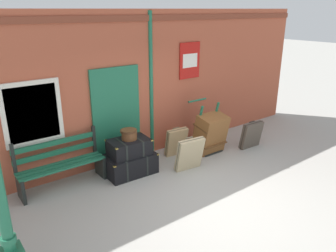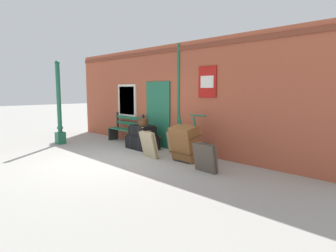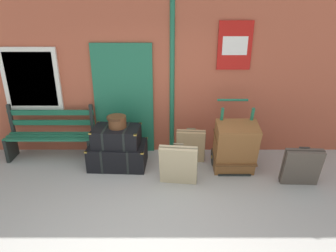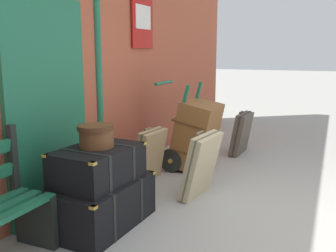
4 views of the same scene
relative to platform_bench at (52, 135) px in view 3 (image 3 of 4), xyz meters
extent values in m
plane|color=#A3A099|center=(1.88, -2.16, -0.44)|extent=(60.00, 60.00, 0.00)
cube|color=#AD5138|center=(1.88, 0.44, 1.16)|extent=(10.40, 0.30, 3.20)
cube|color=#1E6647|center=(1.36, 0.27, 0.61)|extent=(1.10, 0.05, 2.10)
cube|color=#123D2A|center=(1.36, 0.25, 0.61)|extent=(0.06, 0.02, 2.10)
cube|color=silver|center=(-0.31, 0.27, 1.01)|extent=(1.04, 0.06, 1.16)
cube|color=silver|center=(-0.31, 0.25, 1.01)|extent=(0.88, 0.02, 1.00)
cylinder|color=#1E6647|center=(2.27, 0.29, 1.16)|extent=(0.09, 0.09, 3.14)
cube|color=#B7140F|center=(3.36, 0.27, 1.61)|extent=(0.60, 0.02, 0.84)
cube|color=white|center=(3.36, 0.25, 1.61)|extent=(0.44, 0.01, 0.32)
cube|color=#1E6647|center=(0.00, -0.20, 0.01)|extent=(1.60, 0.09, 0.04)
cube|color=#1E6647|center=(0.00, -0.06, 0.01)|extent=(1.60, 0.09, 0.04)
cube|color=#1E6647|center=(0.00, 0.08, 0.01)|extent=(1.60, 0.09, 0.04)
cube|color=#1E6647|center=(0.00, 0.14, 0.21)|extent=(1.60, 0.05, 0.10)
cube|color=#1E6647|center=(0.00, 0.14, 0.41)|extent=(1.60, 0.05, 0.10)
cube|color=black|center=(-0.76, -0.06, -0.22)|extent=(0.06, 0.40, 0.45)
cube|color=black|center=(-0.76, 0.14, 0.29)|extent=(0.06, 0.06, 0.56)
cube|color=black|center=(0.76, -0.06, -0.22)|extent=(0.06, 0.40, 0.45)
cube|color=black|center=(0.76, 0.14, 0.29)|extent=(0.06, 0.06, 0.56)
cube|color=black|center=(1.29, -0.33, -0.23)|extent=(1.03, 0.68, 0.42)
cube|color=black|center=(1.07, -0.32, -0.23)|extent=(0.07, 0.65, 0.43)
cube|color=black|center=(1.52, -0.34, -0.23)|extent=(0.07, 0.65, 0.43)
cube|color=#B79338|center=(0.80, -0.60, -0.04)|extent=(0.05, 0.05, 0.02)
cube|color=#B79338|center=(1.76, -0.65, -0.04)|extent=(0.05, 0.05, 0.02)
cube|color=#B79338|center=(0.83, 0.00, -0.04)|extent=(0.05, 0.05, 0.02)
cube|color=#B79338|center=(1.79, -0.05, -0.04)|extent=(0.05, 0.05, 0.02)
cube|color=silver|center=(1.30, -0.63, -0.23)|extent=(0.36, 0.01, 0.10)
cube|color=black|center=(1.29, -0.33, 0.14)|extent=(0.84, 0.60, 0.32)
cube|color=black|center=(1.11, -0.31, 0.14)|extent=(0.08, 0.55, 0.33)
cube|color=black|center=(1.47, -0.34, 0.14)|extent=(0.08, 0.55, 0.33)
cube|color=#B79338|center=(0.89, -0.55, 0.28)|extent=(0.05, 0.05, 0.02)
cube|color=#B79338|center=(1.65, -0.61, 0.28)|extent=(0.05, 0.05, 0.02)
cube|color=#B79338|center=(0.93, -0.05, 0.28)|extent=(0.05, 0.05, 0.02)
cube|color=#B79338|center=(1.69, -0.11, 0.28)|extent=(0.05, 0.05, 0.02)
cylinder|color=brown|center=(1.32, -0.31, 0.40)|extent=(0.31, 0.31, 0.20)
cylinder|color=#432715|center=(1.30, -0.31, 0.48)|extent=(0.32, 0.32, 0.04)
cube|color=black|center=(3.33, -0.57, -0.43)|extent=(0.56, 0.28, 0.03)
cube|color=#1E6647|center=(3.08, -0.37, 0.14)|extent=(0.04, 0.34, 1.17)
cube|color=#1E6647|center=(3.58, -0.37, 0.14)|extent=(0.04, 0.34, 1.17)
cylinder|color=#1E6647|center=(3.33, -0.07, 0.72)|extent=(0.54, 0.04, 0.04)
cylinder|color=black|center=(3.01, -0.31, -0.28)|extent=(0.04, 0.32, 0.32)
cylinder|color=#B79338|center=(3.01, -0.31, -0.28)|extent=(0.07, 0.06, 0.06)
cylinder|color=black|center=(3.65, -0.31, -0.28)|extent=(0.04, 0.32, 0.32)
cylinder|color=#B79338|center=(3.65, -0.31, -0.28)|extent=(0.07, 0.06, 0.06)
cube|color=brown|center=(3.33, -0.55, 0.03)|extent=(0.68, 0.61, 0.95)
cube|color=brown|center=(3.33, -0.55, -0.16)|extent=(0.70, 0.46, 0.12)
cube|color=brown|center=(3.33, -0.55, 0.22)|extent=(0.70, 0.46, 0.12)
cube|color=tan|center=(2.61, -0.20, -0.12)|extent=(0.53, 0.29, 0.65)
cylinder|color=brown|center=(2.61, -0.18, 0.21)|extent=(0.16, 0.04, 0.03)
cube|color=brown|center=(2.61, -0.20, -0.12)|extent=(0.53, 0.19, 0.64)
cube|color=tan|center=(2.36, -0.95, -0.09)|extent=(0.62, 0.35, 0.71)
cylinder|color=#71644C|center=(2.36, -0.93, 0.27)|extent=(0.16, 0.05, 0.03)
cube|color=brown|center=(2.36, -0.95, -0.09)|extent=(0.62, 0.25, 0.70)
cube|color=#51473D|center=(4.32, -0.95, -0.12)|extent=(0.59, 0.27, 0.65)
cylinder|color=#302A24|center=(4.32, -0.94, 0.21)|extent=(0.16, 0.04, 0.03)
cube|color=#2C2721|center=(4.32, -0.95, -0.12)|extent=(0.60, 0.16, 0.64)
camera|label=1|loc=(-1.77, -5.64, 2.75)|focal=35.26mm
camera|label=2|loc=(8.41, -6.00, 1.40)|focal=31.45mm
camera|label=3|loc=(2.19, -5.18, 2.33)|focal=32.49mm
camera|label=4|loc=(-1.53, -2.24, 1.15)|focal=41.16mm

